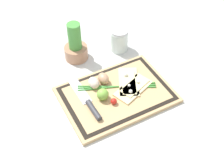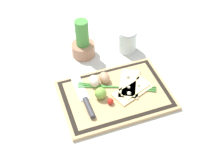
{
  "view_description": "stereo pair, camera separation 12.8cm",
  "coord_description": "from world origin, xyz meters",
  "views": [
    {
      "loc": [
        -0.42,
        -0.75,
        0.96
      ],
      "look_at": [
        0.0,
        0.04,
        0.04
      ],
      "focal_mm": 50.0,
      "sensor_mm": 36.0,
      "label": 1
    },
    {
      "loc": [
        -0.3,
        -0.8,
        0.96
      ],
      "look_at": [
        0.0,
        0.04,
        0.04
      ],
      "focal_mm": 50.0,
      "sensor_mm": 36.0,
      "label": 2
    }
  ],
  "objects": [
    {
      "name": "egg_pink",
      "position": [
        -0.06,
        0.08,
        0.04
      ],
      "size": [
        0.04,
        0.06,
        0.04
      ],
      "primitive_type": "ellipsoid",
      "color": "beige",
      "rests_on": "cutting_board"
    },
    {
      "name": "scallion_bunch",
      "position": [
        0.02,
        0.03,
        0.02
      ],
      "size": [
        0.31,
        0.16,
        0.01
      ],
      "color": "#47933D",
      "rests_on": "cutting_board"
    },
    {
      "name": "ground_plane",
      "position": [
        0.0,
        0.0,
        0.0
      ],
      "size": [
        6.0,
        6.0,
        0.0
      ],
      "primitive_type": "plane",
      "color": "silver"
    },
    {
      "name": "knife",
      "position": [
        -0.13,
        0.0,
        0.03
      ],
      "size": [
        0.04,
        0.29,
        0.02
      ],
      "color": "silver",
      "rests_on": "cutting_board"
    },
    {
      "name": "cherry_tomato_red",
      "position": [
        -0.04,
        -0.04,
        0.03
      ],
      "size": [
        0.03,
        0.03,
        0.03
      ],
      "primitive_type": "sphere",
      "color": "red",
      "rests_on": "cutting_board"
    },
    {
      "name": "sauce_jar",
      "position": [
        0.16,
        0.26,
        0.05
      ],
      "size": [
        0.09,
        0.09,
        0.11
      ],
      "color": "silver",
      "rests_on": "ground_plane"
    },
    {
      "name": "cutting_board",
      "position": [
        0.0,
        0.0,
        0.01
      ],
      "size": [
        0.44,
        0.31,
        0.02
      ],
      "color": "tan",
      "rests_on": "ground_plane"
    },
    {
      "name": "lime",
      "position": [
        -0.06,
        -0.0,
        0.04
      ],
      "size": [
        0.05,
        0.05,
        0.05
      ],
      "primitive_type": "sphere",
      "color": "#7FB742",
      "rests_on": "cutting_board"
    },
    {
      "name": "pizza_slice_near",
      "position": [
        0.07,
        -0.01,
        0.02
      ],
      "size": [
        0.19,
        0.13,
        0.02
      ],
      "color": "beige",
      "rests_on": "cutting_board"
    },
    {
      "name": "herb_pot",
      "position": [
        -0.05,
        0.3,
        0.06
      ],
      "size": [
        0.11,
        0.11,
        0.19
      ],
      "color": "#AD7A5B",
      "rests_on": "ground_plane"
    },
    {
      "name": "egg_brown",
      "position": [
        -0.02,
        0.08,
        0.04
      ],
      "size": [
        0.04,
        0.06,
        0.04
      ],
      "primitive_type": "ellipsoid",
      "color": "tan",
      "rests_on": "cutting_board"
    },
    {
      "name": "pizza_slice_far",
      "position": [
        0.07,
        0.03,
        0.02
      ],
      "size": [
        0.15,
        0.19,
        0.02
      ],
      "color": "beige",
      "rests_on": "cutting_board"
    }
  ]
}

